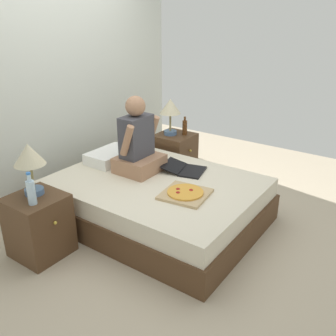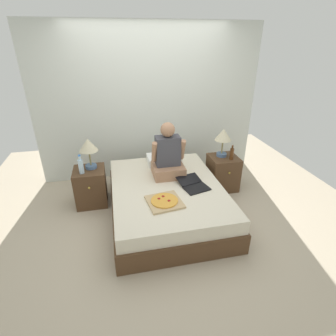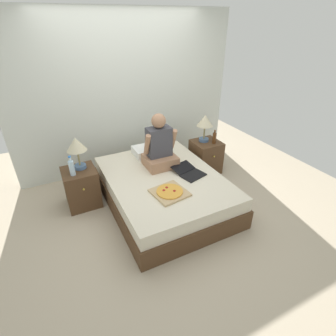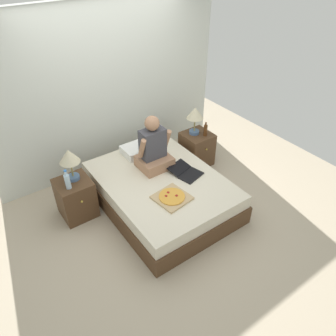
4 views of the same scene
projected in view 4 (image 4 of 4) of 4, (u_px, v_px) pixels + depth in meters
name	position (u px, v px, depth m)	size (l,w,h in m)	color
ground_plane	(161.00, 203.00, 4.69)	(5.72, 5.72, 0.00)	tan
wall_back	(109.00, 90.00, 4.84)	(3.72, 0.12, 2.50)	silver
bed	(161.00, 192.00, 4.56)	(1.50, 1.99, 0.45)	#4C331E
nightstand_left	(76.00, 198.00, 4.37)	(0.44, 0.47, 0.55)	#4C331E
lamp_on_left_nightstand	(69.00, 158.00, 4.06)	(0.26, 0.26, 0.45)	#4C6B93
water_bottle	(67.00, 181.00, 4.04)	(0.07, 0.07, 0.28)	silver
nightstand_right	(197.00, 149.00, 5.33)	(0.44, 0.47, 0.55)	#4C331E
lamp_on_right_nightstand	(195.00, 115.00, 4.99)	(0.26, 0.26, 0.45)	#4C6B93
beer_bottle	(205.00, 130.00, 5.08)	(0.06, 0.06, 0.23)	#512D14
pillow	(140.00, 149.00, 4.91)	(0.52, 0.34, 0.12)	white
person_seated	(153.00, 149.00, 4.48)	(0.47, 0.40, 0.78)	#A37556
laptop	(187.00, 173.00, 4.49)	(0.41, 0.48, 0.07)	black
pizza_box	(172.00, 197.00, 4.09)	(0.45, 0.45, 0.05)	tan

